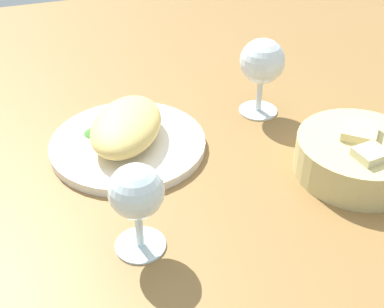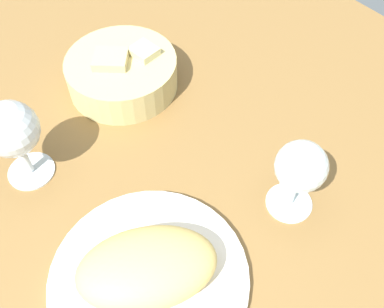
% 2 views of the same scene
% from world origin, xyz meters
% --- Properties ---
extents(ground_plane, '(1.40, 1.40, 0.02)m').
position_xyz_m(ground_plane, '(0.00, 0.00, -0.01)').
color(ground_plane, olive).
extents(plate, '(0.24, 0.24, 0.01)m').
position_xyz_m(plate, '(0.03, -0.14, 0.01)').
color(plate, white).
rests_on(plate, ground_plane).
extents(omelette, '(0.20, 0.17, 0.05)m').
position_xyz_m(omelette, '(0.03, -0.14, 0.04)').
color(omelette, '#E3C26B').
rests_on(omelette, plate).
extents(lettuce_garnish, '(0.04, 0.04, 0.01)m').
position_xyz_m(lettuce_garnish, '(-0.01, -0.18, 0.02)').
color(lettuce_garnish, '#417D2F').
rests_on(lettuce_garnish, plate).
extents(bread_basket, '(0.18, 0.18, 0.07)m').
position_xyz_m(bread_basket, '(0.20, 0.17, 0.03)').
color(bread_basket, '#CBBA78').
rests_on(bread_basket, ground_plane).
extents(wine_glass_near, '(0.07, 0.07, 0.12)m').
position_xyz_m(wine_glass_near, '(0.24, -0.17, 0.08)').
color(wine_glass_near, silver).
rests_on(wine_glass_near, ground_plane).
extents(wine_glass_far, '(0.08, 0.08, 0.13)m').
position_xyz_m(wine_glass_far, '(-0.01, 0.11, 0.09)').
color(wine_glass_far, silver).
rests_on(wine_glass_far, ground_plane).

